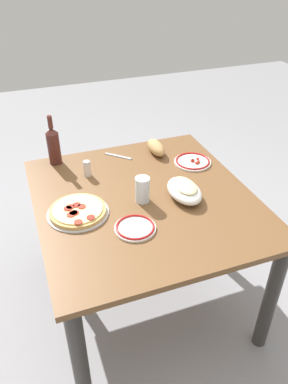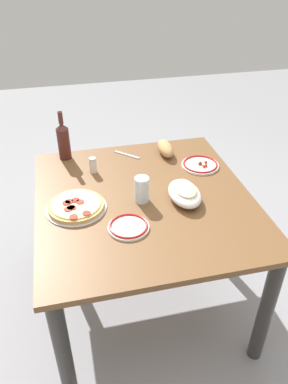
% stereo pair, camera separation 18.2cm
% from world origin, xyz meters
% --- Properties ---
extents(ground_plane, '(8.00, 8.00, 0.00)m').
position_xyz_m(ground_plane, '(0.00, 0.00, 0.00)').
color(ground_plane, gray).
rests_on(ground_plane, ground).
extents(dining_table, '(1.13, 1.05, 0.72)m').
position_xyz_m(dining_table, '(0.00, 0.00, 0.60)').
color(dining_table, brown).
rests_on(dining_table, ground).
extents(pepperoni_pizza, '(0.29, 0.29, 0.03)m').
position_xyz_m(pepperoni_pizza, '(0.02, -0.33, 0.73)').
color(pepperoni_pizza, '#B7B7BC').
rests_on(pepperoni_pizza, dining_table).
extents(baked_pasta_dish, '(0.24, 0.15, 0.08)m').
position_xyz_m(baked_pasta_dish, '(0.06, 0.19, 0.76)').
color(baked_pasta_dish, white).
rests_on(baked_pasta_dish, dining_table).
extents(wine_bottle, '(0.07, 0.07, 0.28)m').
position_xyz_m(wine_bottle, '(-0.49, -0.35, 0.83)').
color(wine_bottle, '#471E19').
rests_on(wine_bottle, dining_table).
extents(water_glass, '(0.07, 0.07, 0.13)m').
position_xyz_m(water_glass, '(0.03, -0.02, 0.78)').
color(water_glass, silver).
rests_on(water_glass, dining_table).
extents(side_plate_near, '(0.18, 0.18, 0.02)m').
position_xyz_m(side_plate_near, '(0.22, -0.12, 0.73)').
color(side_plate_near, white).
rests_on(side_plate_near, dining_table).
extents(side_plate_far, '(0.21, 0.21, 0.02)m').
position_xyz_m(side_plate_far, '(-0.22, 0.37, 0.73)').
color(side_plate_far, white).
rests_on(side_plate_far, dining_table).
extents(bread_loaf, '(0.19, 0.08, 0.07)m').
position_xyz_m(bread_loaf, '(-0.40, 0.22, 0.75)').
color(bread_loaf, tan).
rests_on(bread_loaf, dining_table).
extents(spice_shaker, '(0.04, 0.04, 0.09)m').
position_xyz_m(spice_shaker, '(-0.29, -0.21, 0.76)').
color(spice_shaker, silver).
rests_on(spice_shaker, dining_table).
extents(fork_right, '(0.13, 0.13, 0.00)m').
position_xyz_m(fork_right, '(-0.44, -0.00, 0.72)').
color(fork_right, '#B7B7BC').
rests_on(fork_right, dining_table).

